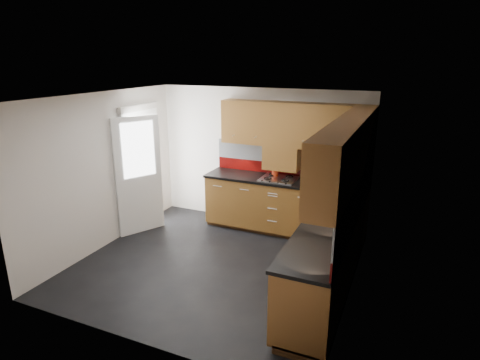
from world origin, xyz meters
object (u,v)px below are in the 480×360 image
at_px(toaster, 340,180).
at_px(food_processor, 346,187).
at_px(gas_hob, 278,179).
at_px(utensil_pot, 275,172).

relative_size(toaster, food_processor, 0.89).
distance_m(gas_hob, food_processor, 1.22).
height_order(gas_hob, toaster, toaster).
bearing_deg(gas_hob, utensil_pot, 127.62).
xyz_separation_m(gas_hob, toaster, (0.99, 0.13, 0.07)).
distance_m(toaster, food_processor, 0.55).
height_order(utensil_pot, food_processor, utensil_pot).
distance_m(utensil_pot, toaster, 1.10).
height_order(toaster, food_processor, food_processor).
relative_size(utensil_pot, toaster, 1.44).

